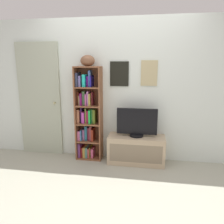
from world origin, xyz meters
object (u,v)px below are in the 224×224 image
(football, at_px, (88,61))
(door, at_px, (40,100))
(television, at_px, (137,123))
(bookshelf, at_px, (88,116))
(tv_stand, at_px, (136,149))

(football, distance_m, door, 1.14)
(television, bearing_deg, bookshelf, 174.32)
(football, height_order, door, door)
(football, distance_m, tv_stand, 1.63)
(bookshelf, distance_m, television, 0.84)
(door, bearing_deg, tv_stand, -5.38)
(bookshelf, height_order, tv_stand, bookshelf)
(bookshelf, relative_size, football, 6.49)
(bookshelf, bearing_deg, football, -41.82)
(bookshelf, relative_size, door, 0.80)
(football, height_order, tv_stand, football)
(bookshelf, xyz_separation_m, door, (-0.88, 0.08, 0.23))
(tv_stand, xyz_separation_m, television, (-0.00, 0.00, 0.45))
(tv_stand, bearing_deg, football, 175.92)
(bookshelf, relative_size, television, 2.44)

